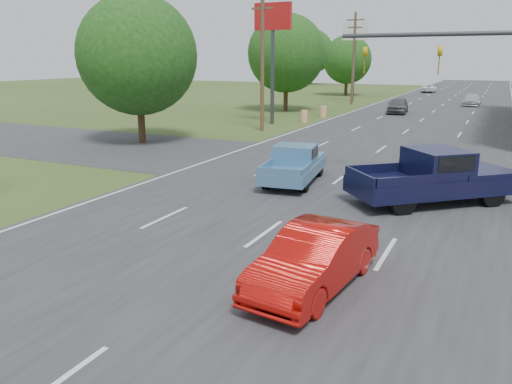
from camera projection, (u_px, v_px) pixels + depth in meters
The scene contains 20 objects.
main_road at pixel (422, 120), 42.66m from camera, with size 15.00×180.00×0.02m, color #2D2D30.
cross_road at pixel (354, 169), 23.55m from camera, with size 120.00×10.00×0.02m, color #2D2D30.
utility_pole_5 at pixel (262, 55), 34.87m from camera, with size 2.00×0.28×10.00m.
utility_pole_6 at pixel (354, 56), 55.73m from camera, with size 2.00×0.28×10.00m.
tree_0 at pixel (137, 55), 29.84m from camera, with size 7.14×7.14×8.84m.
tree_1 at pixel (286, 53), 48.66m from camera, with size 7.56×7.56×9.36m.
tree_2 at pixel (347, 60), 69.97m from camera, with size 6.72×6.72×8.32m.
tree_4 at pixel (151, 49), 94.53m from camera, with size 9.24×9.24×11.44m.
tree_6 at pixel (311, 51), 101.44m from camera, with size 8.82×8.82×10.92m.
barrel_2 at pixel (304, 116), 40.91m from camera, with size 0.56×0.56×1.00m, color orange.
barrel_3 at pixel (323, 112), 44.26m from camera, with size 0.56×0.56×1.00m, color orange.
pole_sign_left_near at pixel (273, 30), 38.29m from camera, with size 3.00×0.35×9.20m.
pole_sign_left_far at pixel (355, 40), 59.15m from camera, with size 3.00×0.35×9.20m.
signal_mast at pixel (503, 66), 18.98m from camera, with size 9.12×0.40×7.00m.
red_convertible at pixel (315, 259), 11.20m from camera, with size 1.50×4.30×1.42m, color #AB0C07.
blue_pickup at pixel (295, 163), 21.01m from camera, with size 2.45×4.97×1.58m.
navy_pickup at pixel (437, 176), 17.87m from camera, with size 5.95×5.64×1.97m.
distant_car_grey at pixel (398, 106), 47.59m from camera, with size 1.76×4.36×1.49m, color #515256.
distant_car_silver at pixel (472, 100), 55.39m from camera, with size 1.82×4.49×1.30m, color silver.
distant_car_white at pixel (429, 89), 77.04m from camera, with size 2.02×4.38×1.22m, color white.
Camera 1 is at (5.91, -4.73, 5.06)m, focal length 35.00 mm.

